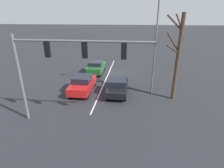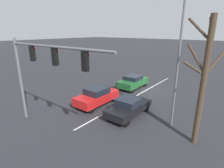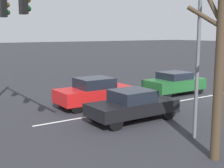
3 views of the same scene
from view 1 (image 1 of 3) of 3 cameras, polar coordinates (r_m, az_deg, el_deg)
ground_plane at (r=23.68m, az=-0.85°, el=4.15°), size 240.00×240.00×0.00m
lane_stripe_left_divider at (r=21.27m, az=-1.75°, el=2.10°), size 0.12×17.13×0.01m
car_red_midlane_front at (r=17.37m, az=-9.54°, el=0.05°), size 1.87×4.26×1.60m
car_black_leftlane_front at (r=16.77m, az=1.85°, el=-0.69°), size 1.85×4.27×1.45m
car_darkgreen_midlane_second at (r=23.02m, az=-5.29°, el=5.55°), size 1.94×4.06×1.49m
traffic_signal_gantry at (r=11.53m, az=-16.76°, el=7.70°), size 8.80×0.37×6.04m
street_lamp_left_shoulder at (r=16.22m, az=13.28°, el=13.64°), size 2.13×0.24×8.72m
bare_tree_near at (r=15.70m, az=20.58°, el=8.83°), size 1.92×1.58×7.32m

